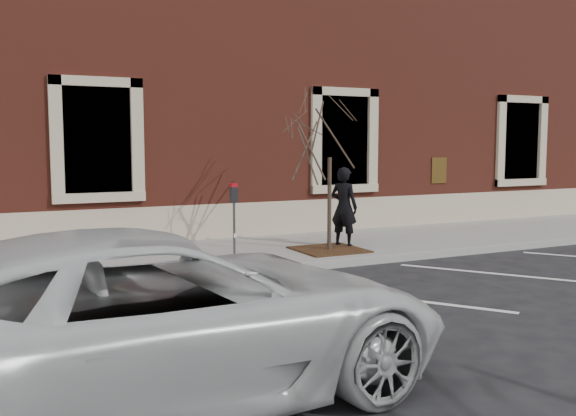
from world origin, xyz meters
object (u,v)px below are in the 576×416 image
man (344,207)px  parking_meter (234,207)px  white_truck (152,317)px  sapling (330,132)px

man → parking_meter: 2.80m
man → white_truck: (-5.64, -6.02, -0.20)m
man → parking_meter: size_ratio=1.16×
man → parking_meter: bearing=73.9°
parking_meter → white_truck: size_ratio=0.26×
man → sapling: sapling is taller
parking_meter → sapling: 2.63m
man → white_truck: man is taller
parking_meter → white_truck: (-2.91, -5.41, -0.37)m
sapling → white_truck: bearing=-131.8°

